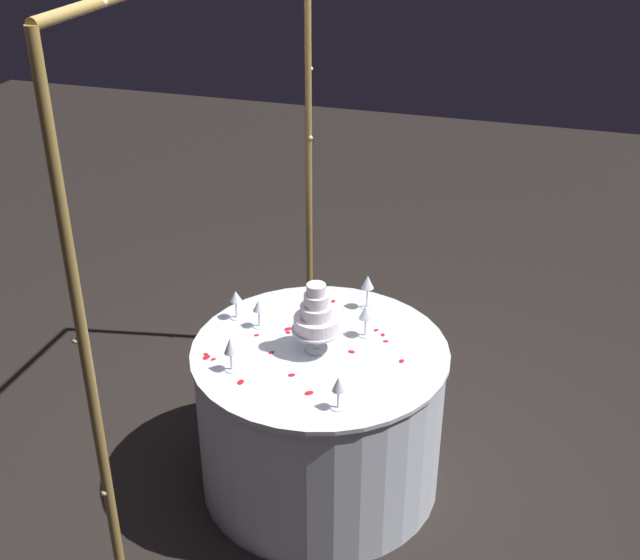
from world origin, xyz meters
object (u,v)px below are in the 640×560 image
decorative_arch (226,170)px  wine_glass_3 (368,284)px  main_table (320,416)px  wine_glass_1 (236,298)px  wine_glass_5 (366,313)px  tiered_cake (316,317)px  wine_glass_0 (230,347)px  wine_glass_2 (338,386)px  wine_glass_4 (259,308)px

decorative_arch → wine_glass_3: decorative_arch is taller
main_table → wine_glass_1: 0.68m
wine_glass_5 → tiered_cake: bearing=134.0°
wine_glass_0 → main_table: bearing=-50.2°
main_table → wine_glass_2: wine_glass_2 is taller
wine_glass_2 → wine_glass_5: 0.55m
tiered_cake → wine_glass_4: tiered_cake is taller
decorative_arch → wine_glass_1: 0.71m
tiered_cake → wine_glass_5: bearing=-46.0°
decorative_arch → wine_glass_1: bearing=19.7°
wine_glass_0 → wine_glass_5: (0.43, -0.48, 0.00)m
tiered_cake → wine_glass_2: (-0.38, -0.21, -0.06)m
tiered_cake → wine_glass_3: 0.45m
main_table → wine_glass_0: (-0.26, 0.32, 0.49)m
decorative_arch → wine_glass_4: size_ratio=17.18×
tiered_cake → wine_glass_0: (-0.26, 0.30, -0.06)m
decorative_arch → wine_glass_5: 0.91m
wine_glass_1 → wine_glass_4: bearing=-107.7°
tiered_cake → wine_glass_2: 0.44m
main_table → wine_glass_3: size_ratio=6.65×
wine_glass_0 → wine_glass_1: wine_glass_0 is taller
wine_glass_1 → wine_glass_4: 0.14m
decorative_arch → wine_glass_3: 0.94m
wine_glass_3 → wine_glass_4: bearing=125.7°
decorative_arch → wine_glass_3: bearing=-51.2°
decorative_arch → wine_glass_3: (0.42, -0.52, -0.67)m
decorative_arch → tiered_cake: 0.74m
wine_glass_3 → wine_glass_4: wine_glass_3 is taller
decorative_arch → wine_glass_2: size_ratio=15.80×
wine_glass_0 → wine_glass_2: bearing=-103.7°
wine_glass_4 → decorative_arch: bearing=141.8°
tiered_cake → wine_glass_3: (0.42, -0.13, -0.04)m
wine_glass_4 → wine_glass_5: wine_glass_5 is taller
main_table → wine_glass_5: bearing=-44.9°
wine_glass_0 → wine_glass_3: (0.68, -0.43, 0.02)m
decorative_arch → wine_glass_1: size_ratio=16.43×
wine_glass_5 → main_table: bearing=135.1°
main_table → wine_glass_1: size_ratio=8.04×
decorative_arch → tiered_cake: (-0.01, -0.39, -0.63)m
wine_glass_3 → tiered_cake: bearing=163.4°
main_table → wine_glass_5: 0.55m
decorative_arch → wine_glass_0: (-0.26, -0.09, -0.69)m
wine_glass_1 → wine_glass_2: (-0.53, -0.65, -0.00)m
decorative_arch → tiered_cake: decorative_arch is taller
tiered_cake → wine_glass_0: tiered_cake is taller
wine_glass_2 → wine_glass_0: bearing=76.3°
main_table → tiered_cake: tiered_cake is taller
decorative_arch → wine_glass_4: bearing=-38.2°
wine_glass_5 → wine_glass_4: bearing=97.5°
wine_glass_0 → wine_glass_1: 0.43m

